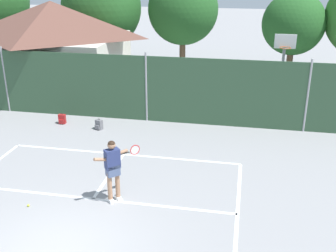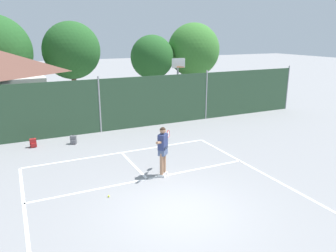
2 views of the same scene
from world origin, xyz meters
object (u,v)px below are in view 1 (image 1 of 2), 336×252
object	(u,v)px
backpack_red	(62,119)
backpack_grey	(99,125)
tennis_player	(113,166)
tennis_ball	(28,205)
basketball_hoop	(283,63)

from	to	relation	value
backpack_red	backpack_grey	xyz separation A→B (m)	(1.75, -0.32, 0.00)
backpack_red	backpack_grey	world-z (taller)	same
tennis_player	backpack_grey	xyz separation A→B (m)	(-2.32, 5.10, -0.92)
backpack_red	tennis_ball	bearing A→B (deg)	-73.68
basketball_hoop	tennis_player	xyz separation A→B (m)	(-4.97, -8.47, -1.20)
backpack_red	backpack_grey	distance (m)	1.78
basketball_hoop	tennis_player	world-z (taller)	basketball_hoop
basketball_hoop	tennis_ball	distance (m)	11.95
basketball_hoop	tennis_ball	size ratio (longest dim) A/B	53.79
basketball_hoop	tennis_ball	world-z (taller)	basketball_hoop
basketball_hoop	backpack_red	xyz separation A→B (m)	(-9.04, -3.05, -2.12)
tennis_ball	tennis_player	bearing A→B (deg)	18.62
tennis_player	tennis_ball	xyz separation A→B (m)	(-2.26, -0.76, -1.08)
basketball_hoop	backpack_grey	distance (m)	8.31
tennis_ball	basketball_hoop	bearing A→B (deg)	51.94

